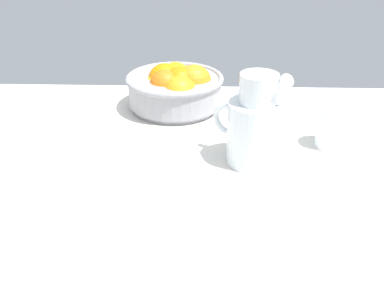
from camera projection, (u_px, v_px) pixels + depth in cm
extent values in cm
cube|color=silver|center=(202.00, 177.00, 86.02)|extent=(141.06, 89.08, 3.00)
cylinder|color=#99999E|center=(173.00, 105.00, 111.43)|extent=(20.63, 20.63, 1.20)
cylinder|color=#99999E|center=(173.00, 91.00, 109.64)|extent=(22.42, 22.42, 6.39)
torus|color=#99999E|center=(173.00, 78.00, 108.15)|extent=(23.62, 23.62, 1.20)
sphere|color=orange|center=(192.00, 82.00, 108.31)|extent=(8.39, 8.39, 8.39)
sphere|color=orange|center=(185.00, 81.00, 113.15)|extent=(7.62, 7.62, 7.62)
sphere|color=orange|center=(173.00, 77.00, 114.01)|extent=(7.46, 7.46, 7.46)
sphere|color=orange|center=(163.00, 80.00, 110.23)|extent=(8.33, 8.33, 8.33)
sphere|color=orange|center=(152.00, 90.00, 109.66)|extent=(6.66, 6.66, 6.66)
sphere|color=orange|center=(163.00, 86.00, 106.81)|extent=(7.80, 7.80, 7.80)
sphere|color=orange|center=(178.00, 93.00, 104.52)|extent=(7.91, 7.91, 7.91)
sphere|color=orange|center=(178.00, 84.00, 108.00)|extent=(8.59, 8.59, 8.59)
cylinder|color=white|center=(253.00, 133.00, 85.55)|extent=(10.82, 10.82, 12.31)
cylinder|color=white|center=(256.00, 89.00, 81.36)|extent=(7.11, 7.11, 5.52)
cone|color=white|center=(280.00, 84.00, 78.13)|extent=(3.99, 4.05, 2.80)
torus|color=white|center=(225.00, 119.00, 88.14)|extent=(6.18, 4.65, 6.62)
cylinder|color=yellow|center=(252.00, 143.00, 86.56)|extent=(9.95, 9.95, 8.01)
cylinder|color=white|center=(330.00, 128.00, 92.02)|extent=(6.60, 6.60, 8.15)
cylinder|color=yellow|center=(329.00, 135.00, 92.78)|extent=(5.81, 5.81, 4.92)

